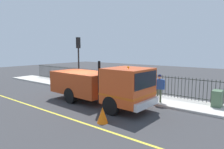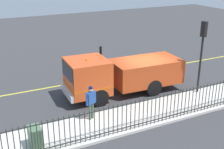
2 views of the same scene
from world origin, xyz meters
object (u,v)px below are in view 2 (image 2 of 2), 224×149
object	(u,v)px
worker_standing	(91,99)
traffic_light_near	(202,43)
work_truck	(117,73)
traffic_cone	(75,81)
utility_cabinet	(36,138)

from	to	relation	value
worker_standing	traffic_light_near	size ratio (longest dim) A/B	0.41
worker_standing	traffic_light_near	bearing A→B (deg)	-22.89
work_truck	traffic_cone	distance (m)	2.95
work_truck	worker_standing	size ratio (longest dim) A/B	4.11
traffic_light_near	traffic_cone	world-z (taller)	traffic_light_near
work_truck	utility_cabinet	xyz separation A→B (m)	(3.43, -5.45, -0.72)
traffic_light_near	work_truck	bearing A→B (deg)	58.31
worker_standing	traffic_cone	world-z (taller)	worker_standing
work_truck	traffic_light_near	size ratio (longest dim) A/B	1.70
work_truck	traffic_cone	xyz separation A→B (m)	(-2.17, -1.76, -0.94)
work_truck	utility_cabinet	distance (m)	6.48
utility_cabinet	traffic_cone	world-z (taller)	utility_cabinet
worker_standing	traffic_cone	xyz separation A→B (m)	(-4.38, 0.75, -0.81)
traffic_light_near	traffic_cone	distance (m)	7.81
traffic_cone	worker_standing	bearing A→B (deg)	-9.70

